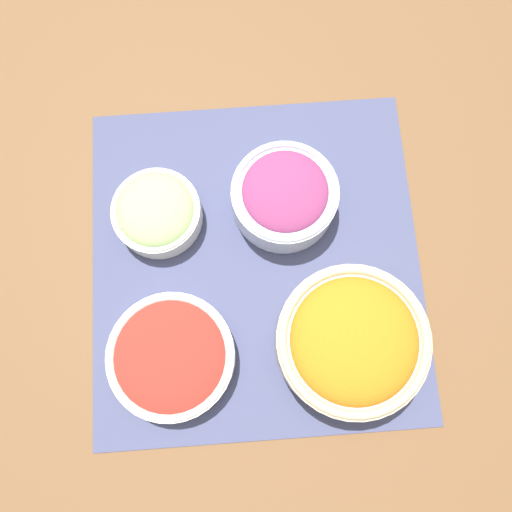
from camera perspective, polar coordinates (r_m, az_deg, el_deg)
name	(u,v)px	position (r m, az deg, el deg)	size (l,w,h in m)	color
ground_plane	(256,261)	(0.68, 0.00, -0.63)	(3.00, 3.00, 0.00)	brown
placemat	(256,261)	(0.68, 0.00, -0.59)	(0.46, 0.44, 0.00)	#474C70
onion_bowl	(284,196)	(0.66, 3.27, 6.85)	(0.14, 0.14, 0.07)	silver
tomato_bowl	(171,356)	(0.64, -9.66, -11.24)	(0.16, 0.16, 0.05)	white
carrot_bowl	(352,341)	(0.63, 10.90, -9.53)	(0.19, 0.19, 0.08)	beige
cucumber_bowl	(157,212)	(0.68, -11.28, 4.94)	(0.12, 0.12, 0.05)	silver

